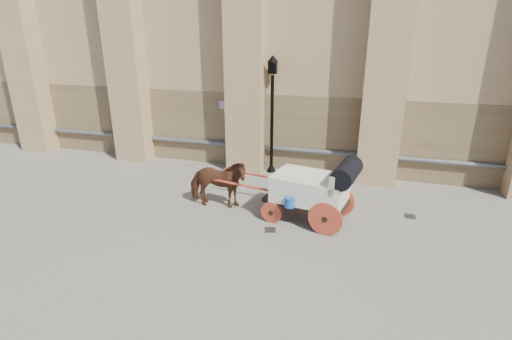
% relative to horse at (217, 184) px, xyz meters
% --- Properties ---
extents(ground, '(90.00, 90.00, 0.00)m').
position_rel_horse_xyz_m(ground, '(0.87, -0.02, -0.81)').
color(ground, '#6D675B').
rests_on(ground, ground).
extents(horse, '(2.01, 1.07, 1.63)m').
position_rel_horse_xyz_m(horse, '(0.00, 0.00, 0.00)').
color(horse, '#573018').
rests_on(horse, ground).
extents(carriage, '(4.71, 2.07, 2.00)m').
position_rel_horse_xyz_m(carriage, '(3.09, -0.13, 0.26)').
color(carriage, black).
rests_on(carriage, ground).
extents(street_lamp, '(0.42, 0.42, 4.49)m').
position_rel_horse_xyz_m(street_lamp, '(0.89, 3.62, 1.59)').
color(street_lamp, black).
rests_on(street_lamp, ground).
extents(drain_grate_near, '(0.39, 0.39, 0.01)m').
position_rel_horse_xyz_m(drain_grate_near, '(1.98, -1.04, -0.81)').
color(drain_grate_near, black).
rests_on(drain_grate_near, ground).
extents(drain_grate_far, '(0.33, 0.33, 0.01)m').
position_rel_horse_xyz_m(drain_grate_far, '(5.93, 0.93, -0.81)').
color(drain_grate_far, black).
rests_on(drain_grate_far, ground).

